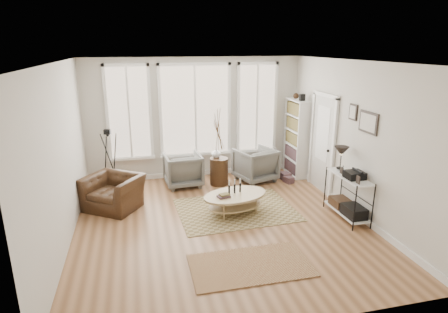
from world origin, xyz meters
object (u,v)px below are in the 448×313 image
object	(u,v)px
low_shelf	(348,192)
armchair_right	(255,165)
coffee_table	(235,198)
armchair_left	(183,170)
side_table	(219,149)
bookcase	(296,138)
accent_chair	(113,192)

from	to	relation	value
low_shelf	armchair_right	distance (m)	2.57
coffee_table	armchair_left	world-z (taller)	armchair_left
side_table	armchair_right	bearing A→B (deg)	3.43
low_shelf	coffee_table	bearing A→B (deg)	162.44
low_shelf	armchair_left	distance (m)	3.69
bookcase	coffee_table	world-z (taller)	bookcase
armchair_left	armchair_right	bearing A→B (deg)	173.64
armchair_left	accent_chair	distance (m)	1.79
armchair_right	accent_chair	bearing A→B (deg)	-2.71
armchair_left	accent_chair	world-z (taller)	armchair_left
armchair_right	armchair_left	bearing A→B (deg)	-19.86
low_shelf	armchair_left	bearing A→B (deg)	139.28
coffee_table	armchair_right	bearing A→B (deg)	60.40
coffee_table	low_shelf	bearing A→B (deg)	-17.56
side_table	accent_chair	world-z (taller)	side_table
accent_chair	bookcase	bearing A→B (deg)	47.86
armchair_right	accent_chair	xyz separation A→B (m)	(-3.26, -0.87, -0.06)
coffee_table	side_table	size ratio (longest dim) A/B	0.81
armchair_left	side_table	world-z (taller)	side_table
bookcase	accent_chair	distance (m)	4.54
bookcase	armchair_left	xyz separation A→B (m)	(-2.85, -0.11, -0.57)
low_shelf	accent_chair	distance (m)	4.57
armchair_left	low_shelf	bearing A→B (deg)	135.18
bookcase	side_table	world-z (taller)	bookcase
coffee_table	accent_chair	size ratio (longest dim) A/B	1.40
coffee_table	accent_chair	bearing A→B (deg)	160.08
low_shelf	coffee_table	size ratio (longest dim) A/B	0.90
side_table	accent_chair	bearing A→B (deg)	-160.95
accent_chair	armchair_right	bearing A→B (deg)	49.27
coffee_table	armchair_right	world-z (taller)	armchair_right
armchair_left	side_table	distance (m)	0.97
bookcase	low_shelf	world-z (taller)	bookcase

